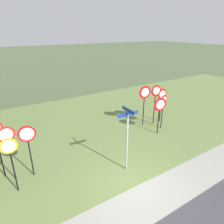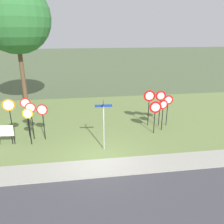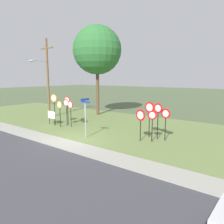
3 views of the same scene
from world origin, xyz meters
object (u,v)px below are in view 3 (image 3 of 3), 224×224
yield_sign_near_right (166,117)px  oak_tree_left (97,50)px  stop_sign_far_left (54,103)px  stop_sign_far_right (60,109)px  yield_sign_far_left (158,112)px  notice_board (52,116)px  stop_sign_near_left (70,108)px  yield_sign_far_right (149,111)px  street_name_post (85,115)px  stop_sign_near_right (67,105)px  utility_pole (47,76)px  yield_sign_center (140,118)px  yield_sign_near_left (152,119)px  stop_sign_far_center (66,107)px

yield_sign_near_right → oak_tree_left: bearing=161.8°
stop_sign_far_left → oak_tree_left: bearing=88.6°
stop_sign_far_right → yield_sign_near_right: size_ratio=1.01×
stop_sign_far_right → yield_sign_far_left: (8.62, 1.68, 0.31)m
yield_sign_far_left → stop_sign_far_right: bearing=-158.7°
stop_sign_far_left → notice_board: (-0.51, 0.03, -1.26)m
stop_sign_near_left → yield_sign_far_right: 7.25m
yield_sign_far_right → notice_board: yield_sign_far_right is taller
yield_sign_near_right → street_name_post: street_name_post is taller
stop_sign_far_left → yield_sign_far_right: (8.90, 1.63, -0.10)m
stop_sign_far_left → yield_sign_near_right: bearing=1.6°
stop_sign_near_right → utility_pole: utility_pole is taller
street_name_post → yield_sign_center: bearing=28.1°
yield_sign_far_right → yield_sign_center: (0.02, -1.32, -0.33)m
yield_sign_center → yield_sign_near_left: bearing=40.3°
stop_sign_far_right → yield_sign_near_left: bearing=6.6°
yield_sign_near_right → yield_sign_far_right: bearing=-179.3°
stop_sign_far_center → notice_board: size_ratio=1.95×
street_name_post → notice_board: street_name_post is taller
stop_sign_far_right → oak_tree_left: bearing=103.7°
oak_tree_left → yield_sign_far_left: bearing=-27.4°
yield_sign_near_right → stop_sign_far_center: bearing=-166.3°
notice_board → stop_sign_far_right: bearing=-6.1°
street_name_post → stop_sign_near_left: bearing=156.0°
yield_sign_near_left → oak_tree_left: size_ratio=0.21×
yield_sign_far_left → utility_pole: utility_pole is taller
street_name_post → yield_sign_near_left: bearing=28.8°
yield_sign_center → stop_sign_far_left: bearing=-167.5°
stop_sign_far_right → yield_sign_far_left: bearing=11.5°
stop_sign_near_left → yield_sign_far_left: size_ratio=0.90×
stop_sign_near_right → oak_tree_left: bearing=94.4°
yield_sign_far_left → utility_pole: size_ratio=0.31×
yield_sign_near_right → street_name_post: 5.67m
stop_sign_near_left → yield_sign_near_right: (8.47, 1.07, -0.00)m
yield_sign_far_right → utility_pole: (-12.67, 0.42, 2.59)m
stop_sign_far_center → notice_board: 1.89m
street_name_post → oak_tree_left: bearing=128.6°
stop_sign_far_left → yield_sign_center: size_ratio=1.28×
oak_tree_left → stop_sign_near_right: bearing=-77.2°
oak_tree_left → stop_sign_far_left: bearing=-84.9°
yield_sign_far_right → yield_sign_center: size_ratio=1.18×
stop_sign_near_right → stop_sign_near_left: bearing=-37.1°
notice_board → yield_sign_far_left: bearing=11.3°
yield_sign_near_left → stop_sign_far_center: bearing=172.0°
stop_sign_near_left → yield_sign_near_left: bearing=8.1°
yield_sign_near_right → utility_pole: 14.31m
yield_sign_center → street_name_post: bearing=-144.0°
stop_sign_near_left → stop_sign_far_left: stop_sign_far_left is taller
stop_sign_near_left → stop_sign_near_right: bearing=157.2°
yield_sign_near_left → yield_sign_far_left: size_ratio=0.84×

